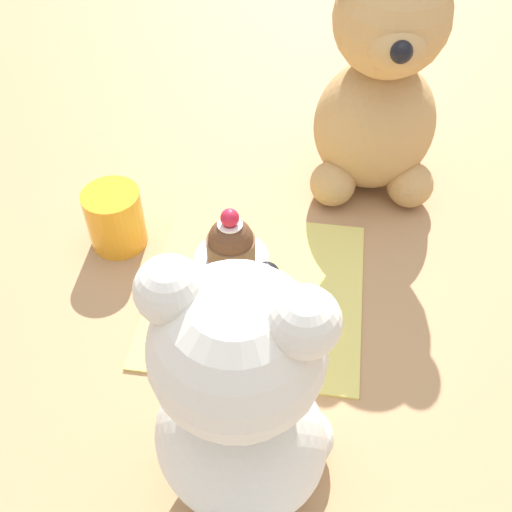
{
  "coord_description": "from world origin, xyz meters",
  "views": [
    {
      "loc": [
        -0.06,
        0.39,
        0.48
      ],
      "look_at": [
        0.0,
        0.0,
        0.06
      ],
      "focal_mm": 42.0,
      "sensor_mm": 36.0,
      "label": 1
    }
  ],
  "objects_px": {
    "juice_glass": "(115,218)",
    "cupcake_near_cream_bear": "(273,335)",
    "teddy_bear_cream": "(241,405)",
    "saucer_plate": "(232,259)",
    "teddy_bear_tan": "(381,89)",
    "cupcake_near_tan_bear": "(231,242)"
  },
  "relations": [
    {
      "from": "juice_glass",
      "to": "cupcake_near_cream_bear",
      "type": "bearing_deg",
      "value": 146.49
    },
    {
      "from": "cupcake_near_cream_bear",
      "to": "saucer_plate",
      "type": "xyz_separation_m",
      "value": [
        0.06,
        -0.11,
        -0.02
      ]
    },
    {
      "from": "teddy_bear_cream",
      "to": "teddy_bear_tan",
      "type": "bearing_deg",
      "value": -94.49
    },
    {
      "from": "teddy_bear_cream",
      "to": "saucer_plate",
      "type": "xyz_separation_m",
      "value": [
        0.05,
        -0.23,
        -0.11
      ]
    },
    {
      "from": "cupcake_near_cream_bear",
      "to": "saucer_plate",
      "type": "bearing_deg",
      "value": -61.7
    },
    {
      "from": "saucer_plate",
      "to": "cupcake_near_tan_bear",
      "type": "bearing_deg",
      "value": 116.57
    },
    {
      "from": "teddy_bear_cream",
      "to": "teddy_bear_tan",
      "type": "xyz_separation_m",
      "value": [
        -0.09,
        -0.39,
        0.01
      ]
    },
    {
      "from": "teddy_bear_cream",
      "to": "cupcake_near_tan_bear",
      "type": "bearing_deg",
      "value": -69.32
    },
    {
      "from": "teddy_bear_cream",
      "to": "cupcake_near_cream_bear",
      "type": "xyz_separation_m",
      "value": [
        -0.01,
        -0.12,
        -0.09
      ]
    },
    {
      "from": "teddy_bear_tan",
      "to": "saucer_plate",
      "type": "distance_m",
      "value": 0.25
    },
    {
      "from": "teddy_bear_tan",
      "to": "juice_glass",
      "type": "xyz_separation_m",
      "value": [
        0.27,
        0.15,
        -0.09
      ]
    },
    {
      "from": "juice_glass",
      "to": "cupcake_near_tan_bear",
      "type": "bearing_deg",
      "value": 172.37
    },
    {
      "from": "teddy_bear_cream",
      "to": "cupcake_near_tan_bear",
      "type": "distance_m",
      "value": 0.25
    },
    {
      "from": "cupcake_near_tan_bear",
      "to": "saucer_plate",
      "type": "bearing_deg",
      "value": -63.43
    },
    {
      "from": "cupcake_near_tan_bear",
      "to": "teddy_bear_tan",
      "type": "bearing_deg",
      "value": -130.7
    },
    {
      "from": "saucer_plate",
      "to": "juice_glass",
      "type": "xyz_separation_m",
      "value": [
        0.13,
        -0.02,
        0.03
      ]
    },
    {
      "from": "teddy_bear_cream",
      "to": "cupcake_near_tan_bear",
      "type": "xyz_separation_m",
      "value": [
        0.05,
        -0.23,
        -0.08
      ]
    },
    {
      "from": "saucer_plate",
      "to": "teddy_bear_tan",
      "type": "bearing_deg",
      "value": -130.7
    },
    {
      "from": "cupcake_near_tan_bear",
      "to": "juice_glass",
      "type": "bearing_deg",
      "value": -7.63
    },
    {
      "from": "cupcake_near_cream_bear",
      "to": "juice_glass",
      "type": "xyz_separation_m",
      "value": [
        0.19,
        -0.12,
        0.01
      ]
    },
    {
      "from": "cupcake_near_cream_bear",
      "to": "juice_glass",
      "type": "distance_m",
      "value": 0.23
    },
    {
      "from": "cupcake_near_cream_bear",
      "to": "cupcake_near_tan_bear",
      "type": "bearing_deg",
      "value": -61.7
    }
  ]
}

